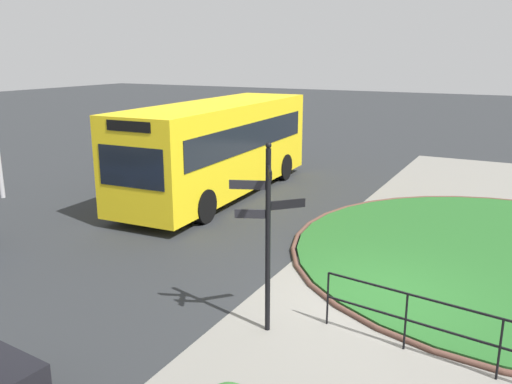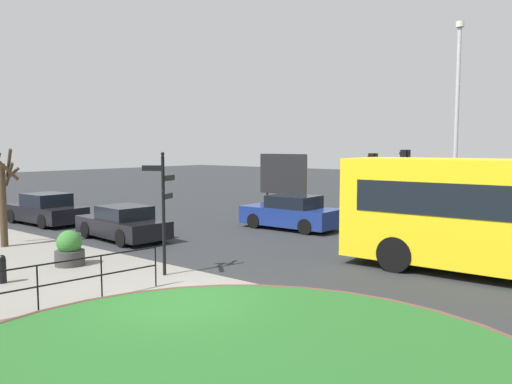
{
  "view_description": "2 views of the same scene",
  "coord_description": "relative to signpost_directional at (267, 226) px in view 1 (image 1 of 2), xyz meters",
  "views": [
    {
      "loc": [
        -9.74,
        -2.27,
        4.74
      ],
      "look_at": [
        1.06,
        3.39,
        1.55
      ],
      "focal_mm": 37.06,
      "sensor_mm": 36.0,
      "label": 1
    },
    {
      "loc": [
        8.23,
        -7.39,
        3.51
      ],
      "look_at": [
        -0.26,
        3.04,
        2.29
      ],
      "focal_mm": 35.35,
      "sensor_mm": 36.0,
      "label": 2
    }
  ],
  "objects": [
    {
      "name": "ground",
      "position": [
        2.2,
        -1.47,
        -1.94
      ],
      "size": [
        120.0,
        120.0,
        0.0
      ],
      "primitive_type": "plane",
      "color": "#282B2D"
    },
    {
      "name": "railing_grass_edge",
      "position": [
        0.38,
        -3.0,
        -1.27
      ],
      "size": [
        0.66,
        4.29,
        1.03
      ],
      "rotation": [
        0.0,
        0.0,
        4.57
      ],
      "color": "black",
      "rests_on": "ground"
    },
    {
      "name": "signpost_directional",
      "position": [
        0.0,
        0.0,
        0.0
      ],
      "size": [
        1.02,
        1.08,
        3.36
      ],
      "color": "black",
      "rests_on": "ground"
    },
    {
      "name": "sidewalk_paving",
      "position": [
        2.2,
        -3.29,
        -1.93
      ],
      "size": [
        32.0,
        8.36,
        0.02
      ],
      "primitive_type": "cube",
      "color": "gray",
      "rests_on": "ground"
    },
    {
      "name": "bus_yellow",
      "position": [
        7.65,
        5.65,
        -0.25
      ],
      "size": [
        9.53,
        2.92,
        3.16
      ],
      "rotation": [
        0.0,
        0.0,
        3.18
      ],
      "color": "yellow",
      "rests_on": "ground"
    }
  ]
}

